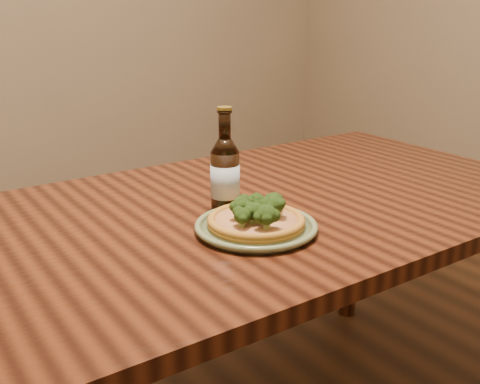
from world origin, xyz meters
TOP-DOWN VIEW (x-y plane):
  - table at (0.00, 0.10)m, footprint 1.60×0.90m
  - plate at (-0.13, -0.05)m, footprint 0.27×0.27m
  - pizza at (-0.13, -0.05)m, footprint 0.21×0.21m
  - beer_bottle at (-0.12, 0.09)m, footprint 0.07×0.07m

SIDE VIEW (x-z plane):
  - table at x=0.00m, z-range 0.28..1.03m
  - plate at x=-0.13m, z-range 0.75..0.77m
  - pizza at x=-0.13m, z-range 0.75..0.82m
  - beer_bottle at x=-0.12m, z-range 0.72..0.97m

